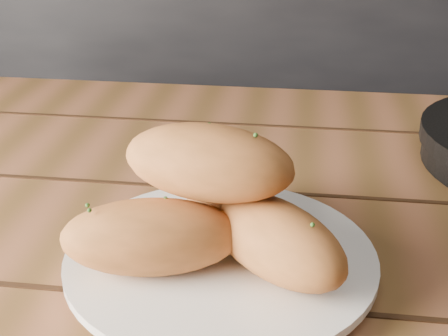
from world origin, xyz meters
TOP-DOWN VIEW (x-y plane):
  - table at (-0.48, 0.66)m, footprint 1.52×0.94m
  - plate at (-0.66, 0.61)m, footprint 0.27×0.27m
  - bread_rolls at (-0.67, 0.60)m, footprint 0.25×0.22m

SIDE VIEW (x-z plane):
  - table at x=-0.48m, z-range 0.28..1.03m
  - plate at x=-0.66m, z-range 0.75..0.77m
  - bread_rolls at x=-0.67m, z-range 0.75..0.87m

